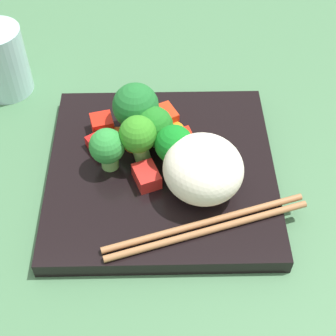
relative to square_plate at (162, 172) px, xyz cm
name	(u,v)px	position (x,y,z in cm)	size (l,w,h in cm)	color
ground_plane	(162,183)	(0.00, 0.00, -1.92)	(110.00, 110.00, 2.00)	#426F49
square_plate	(162,172)	(0.00, 0.00, 0.00)	(23.97, 23.97, 1.84)	black
rice_mound	(203,169)	(-3.00, -4.19, 4.01)	(8.09, 7.90, 6.18)	white
broccoli_floret_0	(107,148)	(0.01, 5.53, 3.73)	(3.73, 3.73, 4.91)	#75B75C
broccoli_floret_1	(153,127)	(3.08, 0.93, 3.75)	(4.37, 4.37, 5.15)	#7EBA5C
broccoli_floret_2	(138,136)	(0.79, 2.36, 4.60)	(3.90, 3.90, 6.08)	#7BB355
broccoli_floret_3	(136,107)	(5.25, 2.87, 4.64)	(5.05, 5.05, 6.44)	#73AC4D
broccoli_floret_4	(174,144)	(0.10, -1.31, 4.25)	(4.00, 4.00, 5.43)	#71BD58
carrot_slice_0	(117,137)	(3.86, 4.99, 1.29)	(2.62, 2.62, 0.75)	orange
carrot_slice_1	(135,144)	(3.08, 2.96, 1.14)	(2.60, 2.60, 0.44)	orange
carrot_slice_2	(172,132)	(4.83, -1.07, 1.31)	(2.77, 2.77, 0.78)	orange
carrot_slice_3	(130,112)	(8.11, 3.83, 1.21)	(2.08, 2.08, 0.58)	orange
pepper_chunk_0	(160,117)	(6.75, 0.36, 1.75)	(2.85, 2.78, 1.66)	red
pepper_chunk_1	(102,124)	(5.36, 6.77, 1.84)	(2.35, 2.36, 1.84)	red
pepper_chunk_2	(100,143)	(2.69, 6.77, 1.55)	(2.48, 2.38, 1.26)	red
pepper_chunk_3	(181,142)	(2.96, -2.03, 1.60)	(3.02, 2.87, 1.37)	red
pepper_chunk_4	(147,176)	(-2.12, 1.47, 1.74)	(3.02, 2.28, 1.64)	red
chopstick_pair	(207,227)	(-7.91, -4.53, 1.25)	(8.13, 19.97, 0.66)	#9E6940
drinking_glass	(1,61)	(14.57, 19.82, 3.40)	(6.31, 6.31, 8.65)	silver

